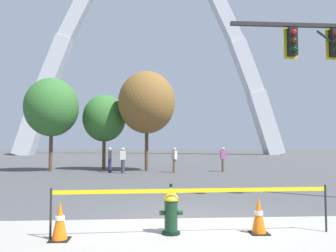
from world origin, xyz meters
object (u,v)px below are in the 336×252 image
object	(u,v)px
traffic_cone_mid_sidewalk	(60,221)
pedestrian_standing_center	(174,160)
pedestrian_near_trees	(110,160)
pedestrian_walking_right	(123,160)
pedestrian_walking_left	(223,159)
traffic_cone_by_hydrant	(259,216)
fire_hydrant	(171,210)
monument_arch	(152,56)

from	to	relation	value
traffic_cone_mid_sidewalk	pedestrian_standing_center	xyz separation A→B (m)	(3.38, 14.60, 0.46)
pedestrian_standing_center	pedestrian_near_trees	size ratio (longest dim) A/B	1.00
pedestrian_walking_right	traffic_cone_mid_sidewalk	bearing A→B (deg)	-90.64
pedestrian_walking_left	traffic_cone_by_hydrant	bearing A→B (deg)	-100.69
pedestrian_standing_center	pedestrian_near_trees	bearing A→B (deg)	174.63
fire_hydrant	traffic_cone_mid_sidewalk	distance (m)	2.11
monument_arch	pedestrian_walking_right	distance (m)	40.22
fire_hydrant	traffic_cone_mid_sidewalk	bearing A→B (deg)	-171.87
pedestrian_walking_left	pedestrian_standing_center	size ratio (longest dim) A/B	1.00
fire_hydrant	traffic_cone_by_hydrant	xyz separation A→B (m)	(1.74, -0.09, -0.11)
traffic_cone_mid_sidewalk	pedestrian_near_trees	world-z (taller)	pedestrian_near_trees
fire_hydrant	monument_arch	distance (m)	53.31
traffic_cone_by_hydrant	traffic_cone_mid_sidewalk	bearing A→B (deg)	-176.95
pedestrian_standing_center	pedestrian_near_trees	world-z (taller)	same
traffic_cone_mid_sidewalk	pedestrian_near_trees	xyz separation A→B (m)	(-0.72, 14.99, 0.46)
fire_hydrant	pedestrian_walking_right	xyz separation A→B (m)	(-1.92, 13.98, 0.35)
pedestrian_walking_left	pedestrian_walking_right	size ratio (longest dim) A/B	1.00
pedestrian_near_trees	fire_hydrant	bearing A→B (deg)	-79.20
monument_arch	pedestrian_walking_left	xyz separation A→B (m)	(4.03, -35.81, -16.53)
pedestrian_walking_left	pedestrian_walking_right	world-z (taller)	same
pedestrian_walking_right	pedestrian_near_trees	xyz separation A→B (m)	(-0.88, 0.72, 0.00)
traffic_cone_mid_sidewalk	pedestrian_walking_right	size ratio (longest dim) A/B	0.46
pedestrian_walking_left	pedestrian_near_trees	xyz separation A→B (m)	(-7.35, -0.06, 0.00)
pedestrian_standing_center	pedestrian_walking_right	size ratio (longest dim) A/B	1.00
traffic_cone_by_hydrant	pedestrian_walking_right	world-z (taller)	pedestrian_walking_right
fire_hydrant	pedestrian_standing_center	xyz separation A→B (m)	(1.30, 14.31, 0.35)
fire_hydrant	monument_arch	bearing A→B (deg)	89.42
pedestrian_walking_right	pedestrian_near_trees	bearing A→B (deg)	140.79
traffic_cone_by_hydrant	pedestrian_walking_left	world-z (taller)	pedestrian_walking_left
pedestrian_walking_left	traffic_cone_mid_sidewalk	bearing A→B (deg)	-113.77
traffic_cone_by_hydrant	pedestrian_walking_right	bearing A→B (deg)	104.60
traffic_cone_by_hydrant	pedestrian_near_trees	bearing A→B (deg)	107.08
pedestrian_walking_right	pedestrian_near_trees	size ratio (longest dim) A/B	1.00
pedestrian_walking_right	pedestrian_standing_center	bearing A→B (deg)	5.88
traffic_cone_mid_sidewalk	pedestrian_near_trees	size ratio (longest dim) A/B	0.46
monument_arch	pedestrian_walking_right	bearing A→B (deg)	-93.81
pedestrian_walking_left	pedestrian_standing_center	xyz separation A→B (m)	(-3.25, -0.45, 0.00)
traffic_cone_by_hydrant	pedestrian_near_trees	world-z (taller)	pedestrian_near_trees
traffic_cone_mid_sidewalk	fire_hydrant	bearing A→B (deg)	8.13
monument_arch	pedestrian_walking_left	world-z (taller)	monument_arch
pedestrian_walking_left	pedestrian_near_trees	size ratio (longest dim) A/B	1.00
fire_hydrant	pedestrian_walking_left	bearing A→B (deg)	72.88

